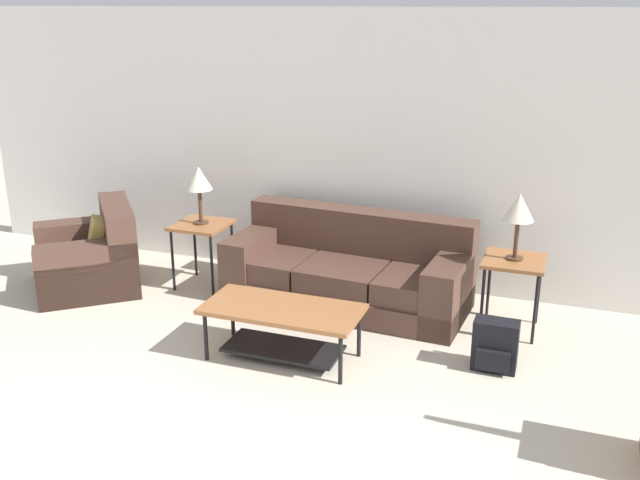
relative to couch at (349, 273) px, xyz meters
name	(u,v)px	position (x,y,z in m)	size (l,w,h in m)	color
wall_back	(376,151)	(0.05, 0.64, 1.00)	(8.99, 0.06, 2.60)	white
couch	(349,273)	(0.00, 0.00, 0.00)	(2.22, 1.05, 0.82)	#4C3328
armchair	(91,258)	(-2.47, -0.46, -0.01)	(1.36, 1.38, 0.80)	#4C3328
coffee_table	(282,320)	(-0.15, -1.20, 0.02)	(1.21, 0.58, 0.43)	#935B33
side_table_left	(202,230)	(-1.46, -0.08, 0.27)	(0.50, 0.51, 0.63)	#935B33
side_table_right	(514,267)	(1.45, -0.08, 0.27)	(0.50, 0.51, 0.63)	#935B33
table_lamp_left	(199,180)	(-1.46, -0.08, 0.76)	(0.25, 0.25, 0.55)	#472D1E
table_lamp_right	(519,209)	(1.45, -0.08, 0.76)	(0.25, 0.25, 0.55)	#472D1E
backpack	(495,346)	(1.42, -0.82, -0.10)	(0.33, 0.26, 0.39)	black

